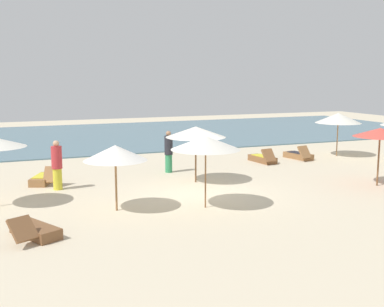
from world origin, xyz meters
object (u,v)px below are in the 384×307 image
(umbrella_6, at_px, (115,153))
(person_0, at_px, (57,165))
(umbrella_8, at_px, (196,132))
(lounger_0, at_px, (44,179))
(umbrella_3, at_px, (338,118))
(person_1, at_px, (169,152))
(lounger_4, at_px, (263,159))
(umbrella_1, at_px, (206,143))
(lounger_3, at_px, (34,231))
(lounger_1, at_px, (299,155))
(umbrella_0, at_px, (380,132))

(umbrella_6, height_order, person_0, umbrella_6)
(umbrella_8, xyz_separation_m, lounger_0, (-5.35, 1.91, -1.74))
(umbrella_3, relative_size, person_1, 1.30)
(lounger_0, bearing_deg, lounger_4, 4.82)
(umbrella_1, relative_size, lounger_3, 1.24)
(umbrella_3, distance_m, lounger_0, 14.36)
(lounger_4, bearing_deg, umbrella_3, 2.54)
(lounger_1, bearing_deg, lounger_4, -175.93)
(lounger_4, bearing_deg, lounger_3, -146.44)
(lounger_1, xyz_separation_m, person_0, (-11.57, -2.18, 0.70))
(lounger_0, xyz_separation_m, lounger_3, (-0.76, -6.22, -0.01))
(lounger_0, height_order, person_1, person_1)
(lounger_1, bearing_deg, umbrella_8, -156.29)
(umbrella_1, relative_size, person_1, 1.27)
(umbrella_1, bearing_deg, umbrella_8, 72.40)
(umbrella_8, bearing_deg, umbrella_6, -143.66)
(umbrella_8, distance_m, lounger_0, 5.94)
(umbrella_6, relative_size, lounger_3, 1.11)
(umbrella_0, bearing_deg, lounger_4, 104.00)
(umbrella_8, relative_size, lounger_4, 1.30)
(umbrella_8, distance_m, lounger_4, 5.56)
(lounger_0, distance_m, lounger_3, 6.27)
(umbrella_6, relative_size, lounger_0, 1.12)
(umbrella_0, bearing_deg, umbrella_3, 63.90)
(umbrella_1, relative_size, lounger_1, 1.26)
(umbrella_3, relative_size, person_0, 1.28)
(umbrella_8, distance_m, lounger_1, 7.41)
(umbrella_3, distance_m, lounger_1, 2.86)
(umbrella_8, height_order, lounger_4, umbrella_8)
(umbrella_1, height_order, umbrella_8, umbrella_1)
(umbrella_0, relative_size, umbrella_6, 1.08)
(umbrella_3, relative_size, lounger_1, 1.29)
(umbrella_1, height_order, person_1, umbrella_1)
(umbrella_0, xyz_separation_m, umbrella_8, (-5.95, 3.02, -0.05))
(umbrella_1, relative_size, person_0, 1.26)
(umbrella_6, distance_m, person_0, 3.75)
(lounger_1, distance_m, person_0, 11.80)
(umbrella_0, distance_m, umbrella_6, 9.62)
(umbrella_6, height_order, lounger_3, umbrella_6)
(umbrella_8, bearing_deg, umbrella_1, -107.60)
(lounger_4, relative_size, person_0, 0.99)
(umbrella_8, xyz_separation_m, person_0, (-4.98, 0.71, -1.04))
(umbrella_0, relative_size, umbrella_8, 0.94)
(person_1, bearing_deg, lounger_3, -131.84)
(umbrella_1, bearing_deg, person_0, 133.56)
(umbrella_3, height_order, umbrella_6, umbrella_3)
(lounger_1, xyz_separation_m, lounger_4, (-2.08, -0.15, -0.00))
(umbrella_1, height_order, umbrella_3, umbrella_1)
(person_0, relative_size, person_1, 1.01)
(umbrella_6, bearing_deg, umbrella_8, 36.34)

